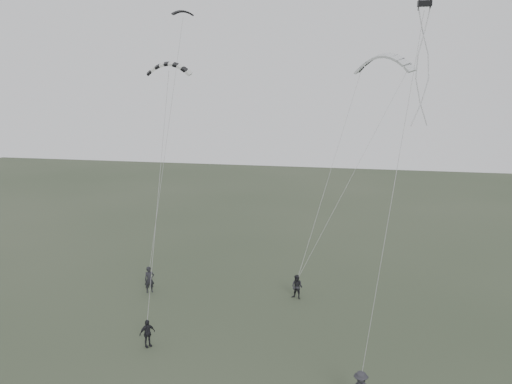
% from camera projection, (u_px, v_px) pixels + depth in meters
% --- Properties ---
extents(ground, '(140.00, 140.00, 0.00)m').
position_uv_depth(ground, '(197.00, 351.00, 25.95)').
color(ground, '#313D29').
rests_on(ground, ground).
extents(flyer_left, '(0.78, 0.72, 1.80)m').
position_uv_depth(flyer_left, '(149.00, 280.00, 33.62)').
color(flyer_left, black).
rests_on(flyer_left, ground).
extents(flyer_right, '(0.93, 0.82, 1.60)m').
position_uv_depth(flyer_right, '(297.00, 287.00, 32.58)').
color(flyer_right, black).
rests_on(flyer_right, ground).
extents(flyer_center, '(0.84, 0.91, 1.50)m').
position_uv_depth(flyer_center, '(147.00, 333.00, 26.32)').
color(flyer_center, black).
rests_on(flyer_center, ground).
extents(kite_dark_small, '(1.56, 1.31, 0.61)m').
position_uv_depth(kite_dark_small, '(183.00, 11.00, 34.55)').
color(kite_dark_small, black).
rests_on(kite_dark_small, flyer_left).
extents(kite_pale_large, '(4.49, 3.09, 1.94)m').
position_uv_depth(kite_pale_large, '(384.00, 56.00, 34.44)').
color(kite_pale_large, '#BABDC0').
rests_on(kite_pale_large, flyer_right).
extents(kite_striped, '(2.74, 1.49, 1.20)m').
position_uv_depth(kite_striped, '(169.00, 64.00, 29.28)').
color(kite_striped, black).
rests_on(kite_striped, flyer_center).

